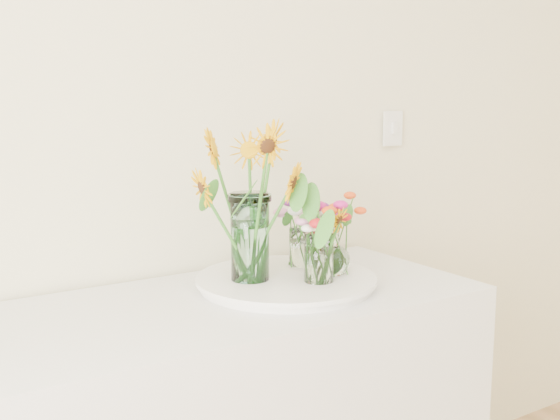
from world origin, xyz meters
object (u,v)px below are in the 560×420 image
(small_vase_c, at_px, (301,248))
(small_vase_b, at_px, (333,250))
(small_vase_a, at_px, (319,259))
(tray, at_px, (286,283))
(mason_jar, at_px, (250,238))

(small_vase_c, bearing_deg, small_vase_b, -80.17)
(small_vase_a, relative_size, small_vase_c, 1.16)
(small_vase_b, relative_size, small_vase_c, 1.23)
(small_vase_a, height_order, small_vase_c, small_vase_a)
(small_vase_c, bearing_deg, tray, -141.91)
(small_vase_a, relative_size, small_vase_b, 0.94)
(small_vase_a, distance_m, small_vase_b, 0.09)
(small_vase_b, bearing_deg, mason_jar, 162.05)
(mason_jar, relative_size, small_vase_b, 1.69)
(tray, xyz_separation_m, small_vase_a, (0.05, -0.09, 0.08))
(mason_jar, distance_m, small_vase_a, 0.19)
(small_vase_a, bearing_deg, tray, 117.48)
(small_vase_c, bearing_deg, mason_jar, -165.34)
(small_vase_a, bearing_deg, small_vase_b, 28.90)
(small_vase_a, bearing_deg, mason_jar, 140.89)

